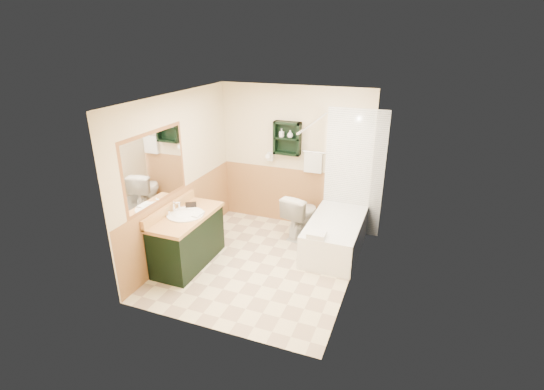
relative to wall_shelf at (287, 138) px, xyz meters
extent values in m
plane|color=beige|center=(0.10, -1.41, -1.55)|extent=(3.00, 3.00, 0.00)
cube|color=#F8E9C2|center=(0.10, 0.11, -0.35)|extent=(2.60, 0.04, 2.40)
cube|color=#F8E9C2|center=(-1.22, -1.41, -0.35)|extent=(0.04, 3.00, 2.40)
cube|color=#F8E9C2|center=(1.42, -1.41, -0.35)|extent=(0.04, 3.00, 2.40)
cube|color=white|center=(0.10, -1.41, 0.87)|extent=(2.60, 3.00, 0.04)
cube|color=black|center=(0.00, 0.00, 0.00)|extent=(0.45, 0.15, 0.55)
cylinder|color=silver|center=(0.63, -0.66, 0.45)|extent=(0.03, 1.60, 0.03)
cube|color=black|center=(-0.89, -1.77, -1.16)|extent=(0.59, 1.22, 0.78)
cube|color=white|center=(1.03, -0.62, -1.29)|extent=(0.77, 1.50, 0.52)
imported|color=white|center=(0.39, -0.34, -1.18)|extent=(0.58, 0.83, 0.74)
cube|color=white|center=(-0.79, -1.73, -0.75)|extent=(0.27, 0.22, 0.04)
imported|color=black|center=(-1.06, -1.51, -0.66)|extent=(0.15, 0.10, 0.22)
cube|color=white|center=(0.88, -1.26, -1.00)|extent=(0.25, 0.21, 0.07)
imported|color=white|center=(-0.09, -0.01, 0.05)|extent=(0.10, 0.15, 0.06)
imported|color=white|center=(0.05, -0.01, 0.06)|extent=(0.13, 0.15, 0.10)
camera|label=1|loc=(2.05, -6.02, 1.58)|focal=26.00mm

